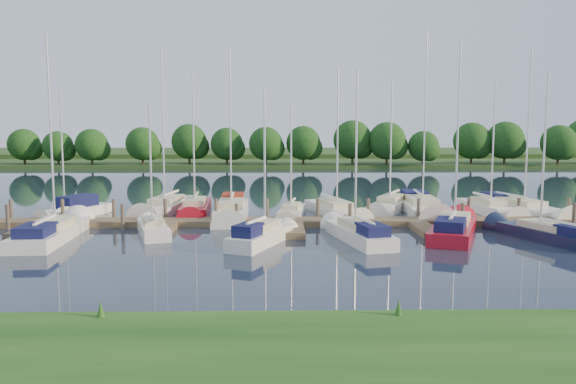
{
  "coord_description": "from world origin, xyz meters",
  "views": [
    {
      "loc": [
        -1.0,
        -28.48,
        6.31
      ],
      "look_at": [
        -0.32,
        8.0,
        2.2
      ],
      "focal_mm": 35.0,
      "sensor_mm": 36.0,
      "label": 1
    }
  ],
  "objects_px": {
    "dock": "(293,224)",
    "motorboat": "(76,211)",
    "sailboat_n_0": "(65,210)",
    "sailboat_n_5": "(292,213)",
    "sailboat_s_2": "(262,238)"
  },
  "relations": [
    {
      "from": "dock",
      "to": "motorboat",
      "type": "xyz_separation_m",
      "value": [
        -15.62,
        4.59,
        0.18
      ]
    },
    {
      "from": "motorboat",
      "to": "sailboat_n_0",
      "type": "bearing_deg",
      "value": -25.16
    },
    {
      "from": "motorboat",
      "to": "sailboat_n_5",
      "type": "xyz_separation_m",
      "value": [
        15.61,
        -0.42,
        -0.11
      ]
    },
    {
      "from": "dock",
      "to": "sailboat_n_5",
      "type": "bearing_deg",
      "value": 90.05
    },
    {
      "from": "sailboat_n_5",
      "to": "dock",
      "type": "bearing_deg",
      "value": 98.34
    },
    {
      "from": "sailboat_s_2",
      "to": "sailboat_n_5",
      "type": "bearing_deg",
      "value": 101.8
    },
    {
      "from": "sailboat_n_0",
      "to": "motorboat",
      "type": "distance_m",
      "value": 2.1
    },
    {
      "from": "dock",
      "to": "motorboat",
      "type": "distance_m",
      "value": 16.28
    },
    {
      "from": "dock",
      "to": "sailboat_n_0",
      "type": "relative_size",
      "value": 4.28
    },
    {
      "from": "dock",
      "to": "sailboat_s_2",
      "type": "xyz_separation_m",
      "value": [
        -1.88,
        -5.38,
        0.15
      ]
    },
    {
      "from": "sailboat_n_5",
      "to": "motorboat",
      "type": "bearing_deg",
      "value": 6.75
    },
    {
      "from": "dock",
      "to": "sailboat_n_5",
      "type": "xyz_separation_m",
      "value": [
        -0.0,
        4.17,
        0.07
      ]
    },
    {
      "from": "dock",
      "to": "sailboat_s_2",
      "type": "distance_m",
      "value": 5.7
    },
    {
      "from": "sailboat_s_2",
      "to": "dock",
      "type": "bearing_deg",
      "value": 93.68
    },
    {
      "from": "sailboat_n_5",
      "to": "sailboat_s_2",
      "type": "distance_m",
      "value": 9.74
    }
  ]
}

